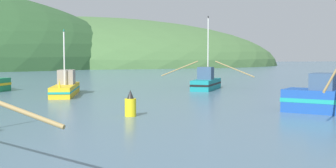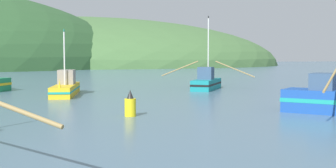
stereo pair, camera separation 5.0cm
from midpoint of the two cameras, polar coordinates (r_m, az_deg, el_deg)
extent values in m
ellipsoid|color=#47703D|center=(183.60, -11.24, 2.55)|extent=(169.79, 135.83, 39.97)
cube|color=#147F84|center=(43.34, 5.27, -0.05)|extent=(5.30, 6.52, 1.07)
cube|color=black|center=(43.34, 5.27, 0.02)|extent=(5.36, 6.59, 0.19)
cone|color=#147F84|center=(46.29, 6.08, 1.28)|extent=(0.28, 0.28, 0.70)
cube|color=#334C6B|center=(42.90, 5.17, 1.49)|extent=(2.12, 2.16, 1.28)
cylinder|color=silver|center=(43.97, 5.50, 4.86)|extent=(0.12, 0.12, 6.38)
cube|color=black|center=(44.16, 5.52, 9.16)|extent=(0.23, 0.31, 0.20)
cylinder|color=#997F4C|center=(43.98, 1.56, 2.13)|extent=(3.38, 2.39, 1.68)
cylinder|color=#997F4C|center=(42.75, 9.11, 2.04)|extent=(3.38, 2.39, 1.68)
cube|color=gold|center=(37.85, -13.95, -0.78)|extent=(3.15, 8.55, 0.93)
cube|color=teal|center=(37.85, -13.95, -0.71)|extent=(3.19, 8.64, 0.17)
cone|color=gold|center=(33.98, -14.76, 0.09)|extent=(0.23, 0.23, 0.70)
cube|color=gray|center=(38.59, -13.82, 0.95)|extent=(1.74, 2.40, 1.28)
cylinder|color=silver|center=(37.16, -14.12, 3.42)|extent=(0.12, 0.12, 4.62)
cube|color=teal|center=(37.24, -14.18, 7.16)|extent=(0.09, 0.36, 0.20)
cube|color=#334C6B|center=(26.60, 20.58, 0.33)|extent=(2.37, 2.31, 1.00)
cylinder|color=#997F4C|center=(23.09, 21.65, 0.98)|extent=(3.39, 2.99, 1.43)
cylinder|color=yellow|center=(23.52, -5.25, -3.23)|extent=(0.64, 0.64, 1.01)
cone|color=black|center=(23.44, -5.26, -1.40)|extent=(0.39, 0.39, 0.50)
camera|label=1|loc=(0.03, -90.05, 0.00)|focal=44.32mm
camera|label=2|loc=(0.03, 89.95, 0.00)|focal=44.32mm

